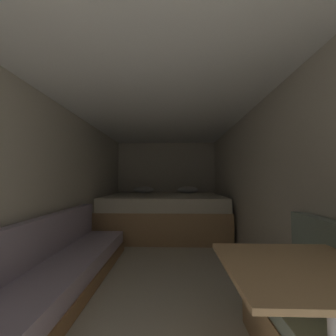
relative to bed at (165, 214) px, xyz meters
name	(u,v)px	position (x,y,z in m)	size (l,w,h in m)	color
ground_plane	(158,273)	(0.00, -1.79, -0.42)	(7.38, 7.38, 0.00)	beige
wall_back	(166,183)	(0.00, 0.93, 0.66)	(2.69, 0.05, 2.15)	beige
wall_left	(56,186)	(-1.32, -1.79, 0.66)	(0.05, 5.38, 2.15)	beige
wall_right	(263,187)	(1.32, -1.79, 0.66)	(0.05, 5.38, 2.15)	beige
ceiling_slab	(158,102)	(0.00, -1.79, 1.76)	(2.69, 5.38, 0.05)	white
bed	(165,214)	(0.00, 0.00, 0.00)	(2.47, 1.73, 0.98)	tan
sofa_left	(41,283)	(-1.00, -2.48, -0.18)	(0.66, 2.90, 0.76)	#9E7247
dinette_table	(307,287)	(0.84, -3.27, 0.24)	(0.77, 0.64, 0.75)	tan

